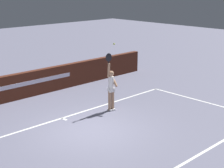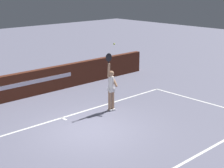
# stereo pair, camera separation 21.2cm
# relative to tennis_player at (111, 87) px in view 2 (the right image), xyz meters

# --- Properties ---
(ground_plane) EXTENTS (60.00, 60.00, 0.00)m
(ground_plane) POSITION_rel_tennis_player_xyz_m (-2.03, -1.00, -1.01)
(ground_plane) COLOR slate
(court_lines) EXTENTS (11.68, 5.57, 0.00)m
(court_lines) POSITION_rel_tennis_player_xyz_m (-2.03, -2.03, -1.01)
(court_lines) COLOR white
(court_lines) RESTS_ON ground
(back_wall) EXTENTS (15.88, 0.29, 1.19)m
(back_wall) POSITION_rel_tennis_player_xyz_m (-2.03, 4.02, -0.42)
(back_wall) COLOR #4E2215
(back_wall) RESTS_ON ground
(tennis_player) EXTENTS (0.46, 0.46, 2.44)m
(tennis_player) POSITION_rel_tennis_player_xyz_m (0.00, 0.00, 0.00)
(tennis_player) COLOR #A57B5D
(tennis_player) RESTS_ON ground
(tennis_ball) EXTENTS (0.07, 0.07, 0.07)m
(tennis_ball) POSITION_rel_tennis_player_xyz_m (0.13, -0.03, 1.77)
(tennis_ball) COLOR #CDE736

